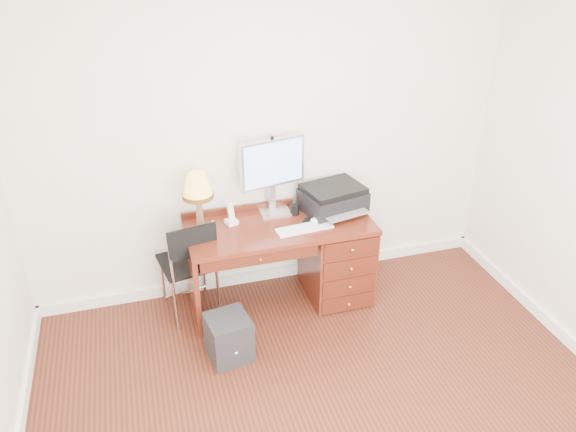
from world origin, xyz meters
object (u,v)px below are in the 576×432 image
object	(u,v)px
leg_lamp	(198,189)
phone	(231,218)
printer	(333,198)
equipment_box	(229,337)
desk	(316,253)
chair	(188,259)
monitor	(273,167)

from	to	relation	value
leg_lamp	phone	distance (m)	0.40
printer	equipment_box	xyz separation A→B (m)	(-1.05, -0.68, -0.68)
desk	phone	bearing A→B (deg)	170.88
printer	chair	world-z (taller)	printer
monitor	equipment_box	bearing A→B (deg)	-138.00
desk	chair	size ratio (longest dim) A/B	1.67
desk	phone	xyz separation A→B (m)	(-0.69, 0.11, 0.39)
phone	monitor	bearing A→B (deg)	-2.11
leg_lamp	chair	bearing A→B (deg)	-151.20
monitor	printer	xyz separation A→B (m)	(0.48, -0.11, -0.30)
monitor	phone	world-z (taller)	monitor
leg_lamp	printer	bearing A→B (deg)	1.92
leg_lamp	equipment_box	distance (m)	1.13
printer	phone	world-z (taller)	printer
leg_lamp	desk	bearing A→B (deg)	-4.72
printer	monitor	bearing A→B (deg)	154.86
chair	equipment_box	distance (m)	0.71
printer	phone	distance (m)	0.87
monitor	equipment_box	world-z (taller)	monitor
leg_lamp	chair	distance (m)	0.58
leg_lamp	chair	world-z (taller)	leg_lamp
desk	printer	bearing A→B (deg)	33.76
desk	leg_lamp	size ratio (longest dim) A/B	3.06
monitor	desk	bearing A→B (deg)	-48.55
printer	leg_lamp	bearing A→B (deg)	169.68
phone	equipment_box	size ratio (longest dim) A/B	0.52
monitor	phone	size ratio (longest dim) A/B	3.51
chair	monitor	bearing A→B (deg)	5.70
printer	leg_lamp	distance (m)	1.14
desk	leg_lamp	bearing A→B (deg)	175.28
desk	phone	distance (m)	0.80
printer	equipment_box	distance (m)	1.42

